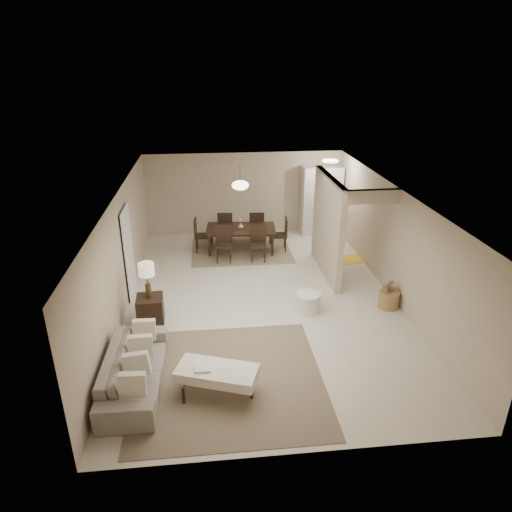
{
  "coord_description": "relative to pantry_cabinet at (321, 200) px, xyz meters",
  "views": [
    {
      "loc": [
        -1.11,
        -9.15,
        5.05
      ],
      "look_at": [
        -0.11,
        0.06,
        1.05
      ],
      "focal_mm": 32.0,
      "sensor_mm": 36.0,
      "label": 1
    }
  ],
  "objects": [
    {
      "name": "vase",
      "position": [
        -2.59,
        -1.25,
        -0.29
      ],
      "size": [
        0.16,
        0.16,
        0.15
      ],
      "primitive_type": "imported",
      "rotation": [
        0.0,
        0.0,
        -0.1
      ],
      "color": "silver",
      "rests_on": "dining_table"
    },
    {
      "name": "left_wall",
      "position": [
        -5.35,
        -4.15,
        0.2
      ],
      "size": [
        0.0,
        9.0,
        9.0
      ],
      "primitive_type": "plane",
      "rotation": [
        1.57,
        0.0,
        1.57
      ],
      "color": "tan",
      "rests_on": "floor"
    },
    {
      "name": "dining_table",
      "position": [
        -2.59,
        -1.25,
        -0.71
      ],
      "size": [
        2.01,
        1.23,
        0.68
      ],
      "primitive_type": "imported",
      "rotation": [
        0.0,
        0.0,
        -0.08
      ],
      "color": "black",
      "rests_on": "dining_rug"
    },
    {
      "name": "side_table",
      "position": [
        -4.75,
        -4.91,
        -0.76
      ],
      "size": [
        0.56,
        0.56,
        0.59
      ],
      "primitive_type": "cube",
      "rotation": [
        0.0,
        0.0,
        0.05
      ],
      "color": "black",
      "rests_on": "floor"
    },
    {
      "name": "ceiling",
      "position": [
        -2.35,
        -4.15,
        1.45
      ],
      "size": [
        9.0,
        9.0,
        0.0
      ],
      "primitive_type": "plane",
      "rotation": [
        3.14,
        0.0,
        0.0
      ],
      "color": "white",
      "rests_on": "back_wall"
    },
    {
      "name": "round_pouf",
      "position": [
        -1.41,
        -4.81,
        -0.84
      ],
      "size": [
        0.55,
        0.55,
        0.42
      ],
      "primitive_type": "cylinder",
      "color": "beige",
      "rests_on": "floor"
    },
    {
      "name": "sofa",
      "position": [
        -4.8,
        -6.94,
        -0.72
      ],
      "size": [
        2.29,
        0.94,
        0.66
      ],
      "primitive_type": "imported",
      "rotation": [
        0.0,
        0.0,
        1.55
      ],
      "color": "gray",
      "rests_on": "floor"
    },
    {
      "name": "wicker_basket",
      "position": [
        0.4,
        -4.83,
        -0.86
      ],
      "size": [
        0.5,
        0.5,
        0.38
      ],
      "primitive_type": "cylinder",
      "rotation": [
        0.0,
        0.0,
        -0.15
      ],
      "color": "olive",
      "rests_on": "floor"
    },
    {
      "name": "living_rug",
      "position": [
        -3.24,
        -6.94,
        -1.04
      ],
      "size": [
        3.2,
        3.2,
        0.01
      ],
      "primitive_type": "cube",
      "color": "brown",
      "rests_on": "floor"
    },
    {
      "name": "pendant_light",
      "position": [
        -2.59,
        -1.25,
        0.87
      ],
      "size": [
        0.46,
        0.46,
        0.71
      ],
      "color": "#4A3720",
      "rests_on": "ceiling"
    },
    {
      "name": "right_wall",
      "position": [
        0.65,
        -4.15,
        0.2
      ],
      "size": [
        0.0,
        9.0,
        9.0
      ],
      "primitive_type": "plane",
      "rotation": [
        1.57,
        0.0,
        -1.57
      ],
      "color": "tan",
      "rests_on": "floor"
    },
    {
      "name": "floor",
      "position": [
        -2.35,
        -4.15,
        -1.05
      ],
      "size": [
        9.0,
        9.0,
        0.0
      ],
      "primitive_type": "plane",
      "color": "beige",
      "rests_on": "ground"
    },
    {
      "name": "ottoman_bench",
      "position": [
        -3.44,
        -7.24,
        -0.67
      ],
      "size": [
        1.43,
        1.0,
        0.47
      ],
      "rotation": [
        0.0,
        0.0,
        -0.34
      ],
      "color": "beige",
      "rests_on": "living_rug"
    },
    {
      "name": "dining_chairs",
      "position": [
        -2.59,
        -1.25,
        -0.57
      ],
      "size": [
        2.62,
        1.98,
        0.97
      ],
      "color": "black",
      "rests_on": "dining_rug"
    },
    {
      "name": "yellow_mat",
      "position": [
        0.31,
        -2.21,
        -1.04
      ],
      "size": [
        1.06,
        0.74,
        0.01
      ],
      "primitive_type": "cube",
      "rotation": [
        0.0,
        0.0,
        0.15
      ],
      "color": "yellow",
      "rests_on": "floor"
    },
    {
      "name": "back_wall",
      "position": [
        -2.35,
        0.35,
        0.2
      ],
      "size": [
        6.0,
        0.0,
        6.0
      ],
      "primitive_type": "plane",
      "rotation": [
        1.57,
        0.0,
        0.0
      ],
      "color": "tan",
      "rests_on": "floor"
    },
    {
      "name": "table_lamp",
      "position": [
        -4.75,
        -4.91,
        0.1
      ],
      "size": [
        0.32,
        0.32,
        0.76
      ],
      "color": "#4A3720",
      "rests_on": "side_table"
    },
    {
      "name": "pantry_cabinet",
      "position": [
        0.0,
        0.0,
        0.0
      ],
      "size": [
        1.2,
        0.55,
        2.1
      ],
      "primitive_type": "cube",
      "color": "silver",
      "rests_on": "floor"
    },
    {
      "name": "flush_light",
      "position": [
        -0.05,
        -0.95,
        1.41
      ],
      "size": [
        0.44,
        0.44,
        0.05
      ],
      "primitive_type": "cylinder",
      "color": "white",
      "rests_on": "ceiling"
    },
    {
      "name": "dining_rug",
      "position": [
        -2.59,
        -1.25,
        -1.04
      ],
      "size": [
        2.8,
        2.1,
        0.01
      ],
      "primitive_type": "cube",
      "color": "#7F6E4F",
      "rests_on": "floor"
    },
    {
      "name": "partition",
      "position": [
        -0.55,
        -2.9,
        0.2
      ],
      "size": [
        0.15,
        2.5,
        2.5
      ],
      "primitive_type": "cube",
      "color": "tan",
      "rests_on": "floor"
    },
    {
      "name": "doorway",
      "position": [
        -5.32,
        -3.55,
        -0.03
      ],
      "size": [
        0.04,
        0.9,
        2.04
      ],
      "primitive_type": "cube",
      "color": "black",
      "rests_on": "floor"
    }
  ]
}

